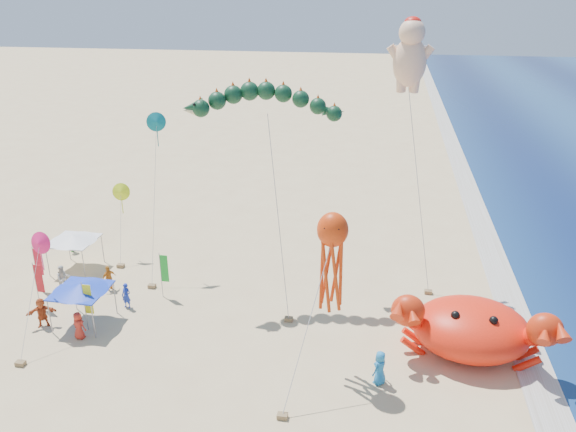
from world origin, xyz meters
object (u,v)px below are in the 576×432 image
Objects in this scene: cherub_kite at (410,54)px; canopy_blue at (80,287)px; crab_inflatable at (471,328)px; dragon_kite at (265,107)px; octopus_kite at (332,254)px; canopy_white at (73,238)px.

canopy_blue is at bearing -150.14° from cherub_kite.
crab_inflatable is 0.65× the size of dragon_kite.
octopus_kite reaches higher than crab_inflatable.
crab_inflatable is 2.63× the size of canopy_white.
canopy_white is (-14.17, 0.09, -9.87)m from dragon_kite.
cherub_kite reaches higher than canopy_white.
dragon_kite is at bearing 32.80° from canopy_blue.
cherub_kite is at bearing 112.96° from crab_inflatable.
dragon_kite is 17.27m from canopy_white.
cherub_kite reaches higher than octopus_kite.
dragon_kite is at bearing -0.38° from canopy_white.
octopus_kite reaches higher than canopy_blue.
cherub_kite is 5.29× the size of canopy_blue.
octopus_kite is (-3.43, -12.36, -8.39)m from cherub_kite.
dragon_kite is (-12.60, 5.56, 10.64)m from crab_inflatable.
canopy_blue is (-15.03, 1.77, -4.30)m from octopus_kite.
canopy_blue is 1.00× the size of canopy_white.
cherub_kite is 15.33m from octopus_kite.
cherub_kite is at bearing 26.16° from dragon_kite.
octopus_kite is 2.73× the size of canopy_blue.
octopus_kite is at bearing -23.33° from canopy_white.
canopy_blue is (-18.46, -10.60, -12.70)m from cherub_kite.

